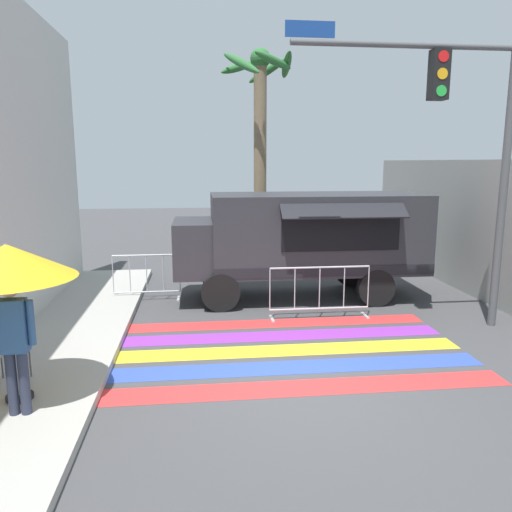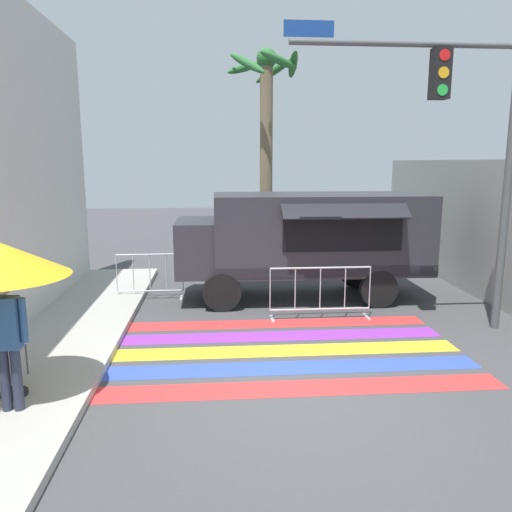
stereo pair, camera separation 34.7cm
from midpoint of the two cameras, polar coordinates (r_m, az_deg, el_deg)
ground_plane at (r=7.84m, az=3.65°, el=-14.40°), size 60.00×60.00×0.00m
crosswalk_painted at (r=9.09m, az=2.09°, el=-10.71°), size 6.40×3.60×0.01m
food_truck at (r=12.20m, az=4.02°, el=2.30°), size 6.03×2.56×2.57m
traffic_signal_pole at (r=10.50m, az=21.88°, el=13.51°), size 4.48×0.29×5.78m
patio_umbrella at (r=7.30m, az=-27.80°, el=-0.65°), size 1.75×1.75×2.15m
folding_chair at (r=8.29m, az=-27.29°, el=-8.80°), size 0.43×0.43×0.97m
vendor_person at (r=7.07m, az=-27.23°, el=-8.30°), size 0.53×0.24×1.79m
barricade_front at (r=10.80m, az=6.35°, el=-4.14°), size 2.19×0.44×1.14m
barricade_side at (r=12.43m, az=-13.16°, el=-2.48°), size 1.62×0.44×1.14m
palm_tree at (r=15.62m, az=-0.18°, el=14.54°), size 2.23×2.44×6.64m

